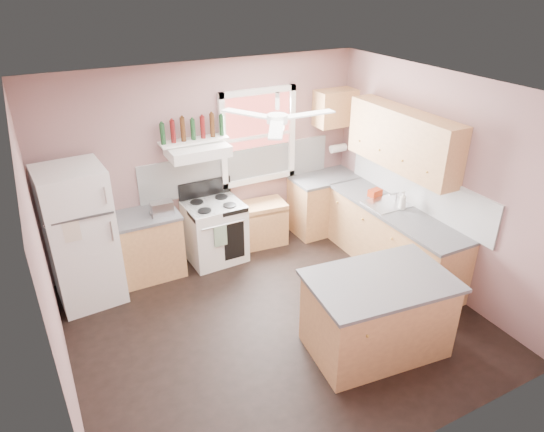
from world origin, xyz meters
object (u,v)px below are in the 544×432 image
cart (263,223)px  toaster (162,208)px  island (377,316)px  refrigerator (81,237)px  stove (215,232)px

cart → toaster: bearing=-168.4°
cart → island: (0.05, -2.61, 0.10)m
refrigerator → cart: bearing=1.2°
island → stove: bearing=114.8°
refrigerator → cart: refrigerator is taller
refrigerator → stove: 1.80m
stove → island: bearing=-73.6°
refrigerator → island: (2.58, -2.39, -0.44)m
toaster → island: 2.97m
toaster → stove: bearing=6.4°
refrigerator → toaster: (1.02, 0.07, 0.12)m
refrigerator → stove: bearing=0.4°
cart → island: 2.61m
stove → refrigerator: bearing=-177.8°
stove → cart: 0.81m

